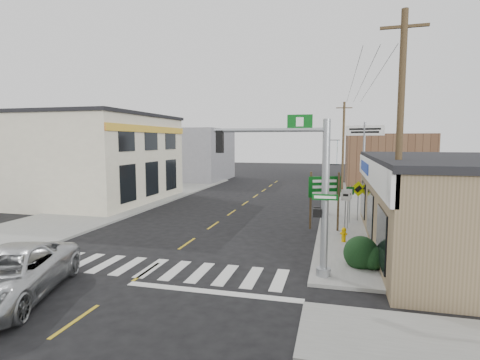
% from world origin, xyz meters
% --- Properties ---
extents(ground, '(140.00, 140.00, 0.00)m').
position_xyz_m(ground, '(0.00, 0.00, 0.00)').
color(ground, black).
rests_on(ground, ground).
extents(sidewalk_right, '(6.00, 38.00, 0.13)m').
position_xyz_m(sidewalk_right, '(9.00, 13.00, 0.07)').
color(sidewalk_right, gray).
rests_on(sidewalk_right, ground).
extents(sidewalk_left, '(6.00, 38.00, 0.13)m').
position_xyz_m(sidewalk_left, '(-9.00, 13.00, 0.07)').
color(sidewalk_left, gray).
rests_on(sidewalk_left, ground).
extents(center_line, '(0.12, 56.00, 0.01)m').
position_xyz_m(center_line, '(0.00, 8.00, 0.01)').
color(center_line, gold).
rests_on(center_line, ground).
extents(crosswalk, '(11.00, 2.20, 0.01)m').
position_xyz_m(crosswalk, '(0.00, 0.40, 0.01)').
color(crosswalk, silver).
rests_on(crosswalk, ground).
extents(left_building, '(12.00, 12.00, 6.80)m').
position_xyz_m(left_building, '(-13.00, 14.00, 3.40)').
color(left_building, beige).
rests_on(left_building, ground).
extents(bldg_distant_right, '(8.00, 10.00, 5.60)m').
position_xyz_m(bldg_distant_right, '(12.00, 30.00, 2.80)').
color(bldg_distant_right, brown).
rests_on(bldg_distant_right, ground).
extents(bldg_distant_left, '(9.00, 10.00, 6.40)m').
position_xyz_m(bldg_distant_left, '(-11.00, 32.00, 3.20)').
color(bldg_distant_left, gray).
rests_on(bldg_distant_left, ground).
extents(suv, '(4.23, 6.24, 1.59)m').
position_xyz_m(suv, '(-2.91, -3.34, 0.79)').
color(suv, '#B8BBBD').
rests_on(suv, ground).
extents(traffic_signal_pole, '(4.50, 0.37, 5.70)m').
position_xyz_m(traffic_signal_pole, '(5.82, 0.88, 3.53)').
color(traffic_signal_pole, '#92969B').
rests_on(traffic_signal_pole, sidewalk_right).
extents(guide_sign, '(1.79, 0.14, 3.13)m').
position_xyz_m(guide_sign, '(6.30, 7.93, 2.13)').
color(guide_sign, '#4C3A23').
rests_on(guide_sign, sidewalk_right).
extents(fire_hydrant, '(0.22, 0.22, 0.69)m').
position_xyz_m(fire_hydrant, '(7.29, 5.71, 0.51)').
color(fire_hydrant, '#DDA600').
rests_on(fire_hydrant, sidewalk_right).
extents(ped_crossing_sign, '(0.93, 0.07, 2.39)m').
position_xyz_m(ped_crossing_sign, '(8.20, 10.85, 1.79)').
color(ped_crossing_sign, gray).
rests_on(ped_crossing_sign, sidewalk_right).
extents(lamp_post, '(0.79, 0.62, 6.06)m').
position_xyz_m(lamp_post, '(6.36, 12.43, 3.64)').
color(lamp_post, black).
rests_on(lamp_post, sidewalk_right).
extents(dance_center_sign, '(2.94, 0.18, 6.26)m').
position_xyz_m(dance_center_sign, '(8.99, 18.47, 4.89)').
color(dance_center_sign, gray).
rests_on(dance_center_sign, sidewalk_right).
extents(bare_tree, '(2.38, 2.38, 4.76)m').
position_xyz_m(bare_tree, '(9.77, 5.50, 3.88)').
color(bare_tree, black).
rests_on(bare_tree, sidewalk_right).
extents(shrub_front, '(1.32, 1.32, 0.99)m').
position_xyz_m(shrub_front, '(7.86, 2.31, 0.62)').
color(shrub_front, '#233B19').
rests_on(shrub_front, sidewalk_right).
extents(shrub_back, '(1.17, 1.17, 0.87)m').
position_xyz_m(shrub_back, '(9.60, 8.30, 0.57)').
color(shrub_back, black).
rests_on(shrub_back, sidewalk_right).
extents(utility_pole_near, '(1.65, 0.25, 9.46)m').
position_xyz_m(utility_pole_near, '(9.08, 2.47, 4.98)').
color(utility_pole_near, '#4D3F23').
rests_on(utility_pole_near, sidewalk_right).
extents(utility_pole_far, '(1.45, 0.22, 8.32)m').
position_xyz_m(utility_pole_far, '(7.50, 23.46, 4.39)').
color(utility_pole_far, '#402C1D').
rests_on(utility_pole_far, sidewalk_right).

